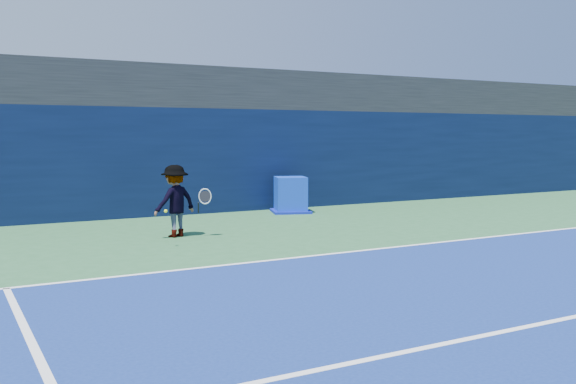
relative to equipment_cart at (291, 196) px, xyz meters
name	(u,v)px	position (x,y,z in m)	size (l,w,h in m)	color
ground	(405,293)	(-3.17, -9.11, -0.47)	(80.00, 80.00, 0.00)	#295C34
baseline	(301,257)	(-3.17, -6.11, -0.46)	(24.00, 0.10, 0.01)	white
service_line	(516,329)	(-3.17, -11.11, -0.46)	(24.00, 0.10, 0.01)	white
stadium_band	(157,89)	(-3.17, 2.39, 3.13)	(36.00, 3.00, 1.20)	black
back_wall_assembly	(169,161)	(-3.17, 1.39, 1.03)	(36.00, 1.03, 3.00)	black
equipment_cart	(291,196)	(0.00, 0.00, 0.00)	(1.37, 1.37, 1.03)	#0D32C0
tennis_player	(175,201)	(-4.41, -2.68, 0.33)	(1.32, 0.87, 1.60)	white
tennis_ball	(166,211)	(-5.02, -3.91, 0.27)	(0.07, 0.07, 0.07)	#E7FA1B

